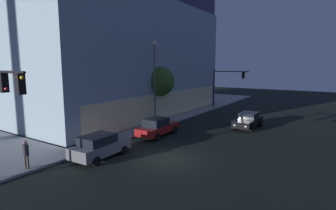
% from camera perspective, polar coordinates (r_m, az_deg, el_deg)
% --- Properties ---
extents(ground_plane, '(120.00, 120.00, 0.00)m').
position_cam_1_polar(ground_plane, '(18.49, -0.43, -11.49)').
color(ground_plane, black).
extents(modern_building, '(28.68, 20.41, 16.79)m').
position_cam_1_polar(modern_building, '(37.77, -13.15, 11.30)').
color(modern_building, '#4C4C51').
rests_on(modern_building, ground).
extents(traffic_light_far_corner, '(0.32, 5.26, 5.67)m').
position_cam_1_polar(traffic_light_far_corner, '(39.67, 12.17, 5.02)').
color(traffic_light_far_corner, black).
rests_on(traffic_light_far_corner, sidewalk_corner).
extents(street_lamp_sidewalk, '(0.44, 0.44, 8.66)m').
position_cam_1_polar(street_lamp_sidewalk, '(27.71, -2.88, 6.84)').
color(street_lamp_sidewalk, '#585858').
rests_on(street_lamp_sidewalk, sidewalk_corner).
extents(sidewalk_tree, '(3.39, 3.39, 6.08)m').
position_cam_1_polar(sidewalk_tree, '(30.12, -1.85, 5.04)').
color(sidewalk_tree, brown).
rests_on(sidewalk_tree, sidewalk_corner).
extents(pedestrian_waiting, '(0.36, 0.36, 1.76)m').
position_cam_1_polar(pedestrian_waiting, '(18.17, -28.27, -8.93)').
color(pedestrian_waiting, '#4C473D').
rests_on(pedestrian_waiting, sidewalk_corner).
extents(car_grey, '(4.39, 2.22, 1.64)m').
position_cam_1_polar(car_grey, '(19.07, -14.42, -8.49)').
color(car_grey, slate).
rests_on(car_grey, ground).
extents(car_red, '(4.74, 2.07, 1.67)m').
position_cam_1_polar(car_red, '(24.02, -2.26, -4.72)').
color(car_red, maroon).
rests_on(car_red, ground).
extents(car_black, '(4.76, 2.09, 1.56)m').
position_cam_1_polar(car_black, '(28.24, 16.82, -3.15)').
color(car_black, black).
rests_on(car_black, ground).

